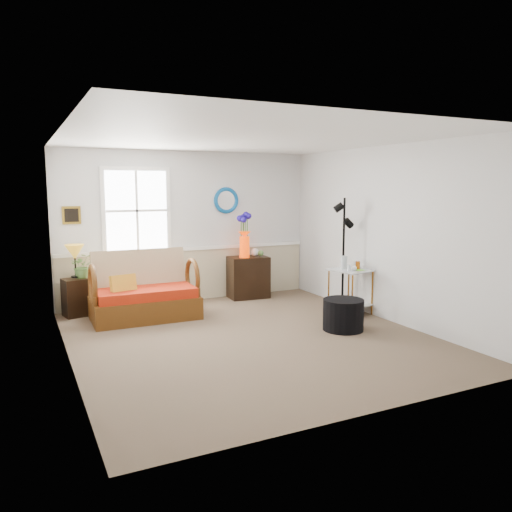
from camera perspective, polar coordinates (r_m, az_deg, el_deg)
name	(u,v)px	position (r m, az deg, el deg)	size (l,w,h in m)	color
floor	(250,338)	(6.73, -0.71, -9.31)	(4.50, 5.00, 0.01)	#74614E
ceiling	(249,138)	(6.45, -0.75, 13.33)	(4.50, 5.00, 0.01)	white
walls	(250,241)	(6.46, -0.73, 1.77)	(4.51, 5.01, 2.60)	silver
wainscot	(190,275)	(8.87, -7.56, -2.16)	(4.46, 0.02, 0.90)	#B9AC8C
chair_rail	(190,249)	(8.79, -7.60, 0.85)	(4.46, 0.04, 0.06)	white
window	(137,211)	(8.49, -13.47, 5.06)	(1.14, 0.06, 1.44)	white
picture	(71,215)	(8.35, -20.35, 4.39)	(0.28, 0.03, 0.28)	#AF8528
mirror	(226,200)	(8.98, -3.45, 6.36)	(0.47, 0.47, 0.07)	#1278C9
loveseat	(144,285)	(7.74, -12.63, -3.30)	(1.57, 0.89, 1.02)	#5F3511
throw_pillow	(124,287)	(7.59, -14.89, -3.50)	(0.38, 0.09, 0.38)	orange
lamp_stand	(75,297)	(8.23, -19.98, -4.48)	(0.33, 0.33, 0.59)	black
table_lamp	(75,262)	(8.16, -19.97, -0.60)	(0.29, 0.29, 0.53)	#C38A20
potted_plant	(82,268)	(8.18, -19.23, -1.35)	(0.35, 0.39, 0.30)	#4F793B
cabinet	(248,277)	(9.01, -0.89, -2.44)	(0.70, 0.45, 0.75)	black
flower_vase	(244,236)	(8.83, -1.33, 2.35)	(0.23, 0.23, 0.78)	#E03301
side_table	(350,292)	(7.98, 10.73, -4.04)	(0.56, 0.56, 0.72)	#A46921
tabletop_items	(352,263)	(7.90, 10.88, -0.74)	(0.35, 0.35, 0.21)	silver
floor_lamp	(343,255)	(8.07, 9.94, 0.10)	(0.26, 0.26, 1.82)	black
ottoman	(343,315)	(7.12, 9.94, -6.62)	(0.57, 0.57, 0.44)	black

